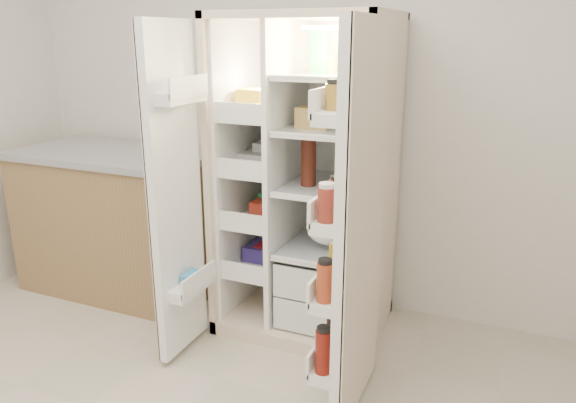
% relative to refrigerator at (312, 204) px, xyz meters
% --- Properties ---
extents(wall_back, '(4.00, 0.02, 2.70)m').
position_rel_refrigerator_xyz_m(wall_back, '(-0.21, 0.35, 0.61)').
color(wall_back, silver).
rests_on(wall_back, floor).
extents(refrigerator, '(0.92, 0.70, 1.80)m').
position_rel_refrigerator_xyz_m(refrigerator, '(0.00, 0.00, 0.00)').
color(refrigerator, beige).
rests_on(refrigerator, floor).
extents(freezer_door, '(0.15, 0.40, 1.72)m').
position_rel_refrigerator_xyz_m(freezer_door, '(-0.52, -0.60, 0.15)').
color(freezer_door, white).
rests_on(freezer_door, floor).
extents(fridge_door, '(0.17, 0.58, 1.72)m').
position_rel_refrigerator_xyz_m(fridge_door, '(0.46, -0.70, 0.13)').
color(fridge_door, white).
rests_on(fridge_door, floor).
extents(kitchen_counter, '(1.32, 0.70, 0.96)m').
position_rel_refrigerator_xyz_m(kitchen_counter, '(-1.35, -0.08, -0.26)').
color(kitchen_counter, olive).
rests_on(kitchen_counter, floor).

